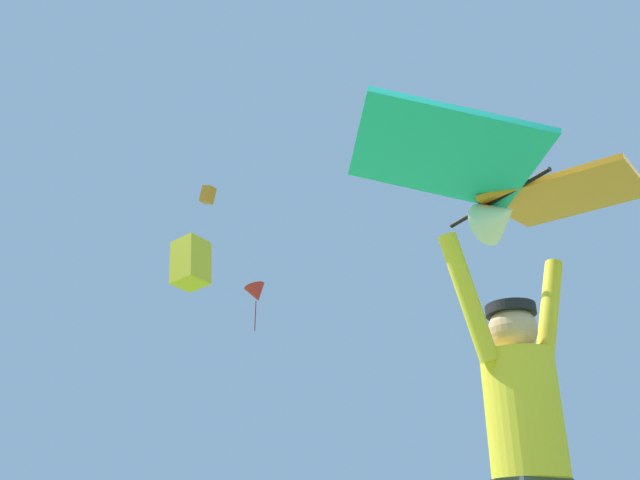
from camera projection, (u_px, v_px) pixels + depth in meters
The scene contains 5 objects.
kite_flyer_person at pixel (528, 451), 2.92m from camera, with size 0.81×0.35×1.92m.
held_stunt_kite at pixel (507, 186), 3.40m from camera, with size 1.94×1.03×0.41m.
distant_kite_yellow_far_center at pixel (191, 263), 18.38m from camera, with size 1.12×1.23×1.41m.
distant_kite_orange_low_left at pixel (208, 195), 38.24m from camera, with size 0.89×1.08×1.16m.
distant_kite_red_high_right at pixel (256, 293), 34.20m from camera, with size 1.30×1.24×2.64m.
Camera 1 is at (-2.23, -2.46, 0.58)m, focal length 37.00 mm.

